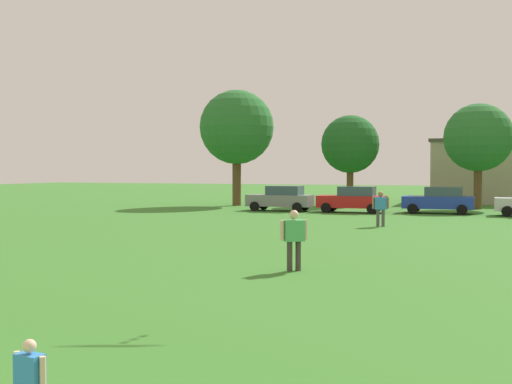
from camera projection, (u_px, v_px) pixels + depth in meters
The scene contains 11 objects.
ground_plane at pixel (355, 222), 32.90m from camera, with size 160.00×160.00×0.00m, color #387528.
child_kite_flyer at pixel (30, 376), 6.60m from camera, with size 0.45×0.22×0.95m.
adult_bystander at pixel (294, 235), 16.89m from camera, with size 0.67×0.55×1.66m.
bystander_near_trees at pixel (381, 206), 30.09m from camera, with size 0.79×0.43×1.70m.
parked_car_gray_0 at pixel (281, 198), 41.58m from camera, with size 4.30×2.02×1.68m.
parked_car_red_1 at pixel (353, 199), 40.06m from camera, with size 4.30×2.02×1.68m.
parked_car_blue_2 at pixel (439, 200), 39.09m from camera, with size 4.30×2.02×1.68m.
tree_far_left at pixel (237, 128), 47.68m from camera, with size 5.68×5.68×8.85m.
tree_left at pixel (350, 144), 48.15m from camera, with size 4.47×4.47×6.96m.
tree_center at pixel (478, 138), 43.35m from camera, with size 4.73×4.73×7.36m.
house_left at pixel (484, 171), 52.00m from camera, with size 8.47×7.25×5.26m.
Camera 1 is at (6.28, -2.64, 2.74)m, focal length 43.79 mm.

